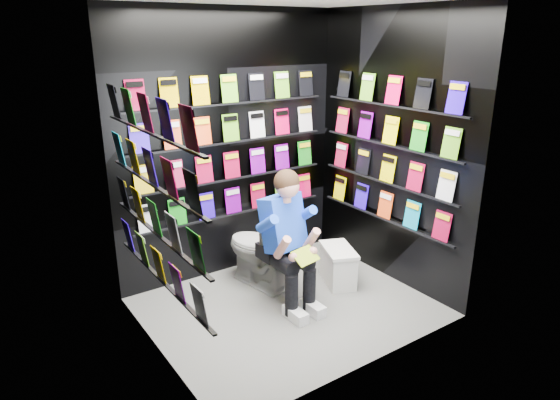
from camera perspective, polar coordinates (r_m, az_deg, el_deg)
floor at (r=4.62m, az=0.93°, el=-12.14°), size 2.40×2.40×0.00m
wall_back at (r=4.93m, az=-5.76°, el=6.11°), size 2.40×0.04×2.60m
wall_front at (r=3.38m, az=10.90°, el=-0.07°), size 2.40×0.04×2.60m
wall_left at (r=3.57m, az=-14.85°, el=0.69°), size 0.04×2.00×2.60m
wall_right at (r=4.88m, az=12.63°, el=5.62°), size 0.04×2.00×2.60m
comics_back at (r=4.91m, az=-5.59°, el=6.10°), size 2.10×0.06×1.37m
comics_left at (r=3.58m, az=-14.41°, el=0.85°), size 0.06×1.70×1.37m
comics_right at (r=4.86m, az=12.39°, el=5.64°), size 0.06×1.70×1.37m
toilet at (r=4.85m, az=-2.37°, el=-5.65°), size 0.55×0.81×0.73m
longbox at (r=4.99m, az=6.65°, el=-7.61°), size 0.40×0.51×0.33m
longbox_lid at (r=4.91m, az=6.73°, el=-5.68°), size 0.43×0.53×0.03m
reader at (r=4.41m, az=0.20°, el=-2.71°), size 0.63×0.81×1.35m
held_comic at (r=4.22m, az=2.92°, el=-6.39°), size 0.26×0.18×0.10m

